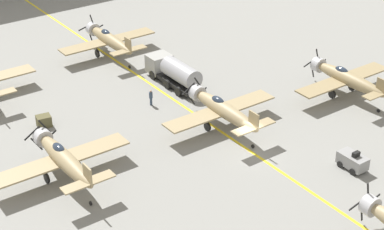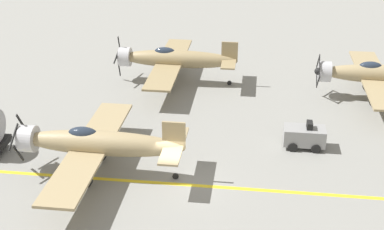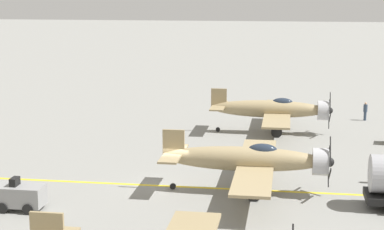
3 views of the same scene
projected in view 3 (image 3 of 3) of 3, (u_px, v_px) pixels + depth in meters
ground_plane at (171, 186)px, 38.88m from camera, size 400.00×400.00×0.00m
taxiway_stripe at (171, 186)px, 38.88m from camera, size 0.30×160.00×0.01m
airplane_mid_left at (273, 109)px, 52.68m from camera, size 12.00×9.98×3.65m
airplane_mid_center at (250, 160)px, 37.26m from camera, size 12.00×9.98×3.65m
tow_tractor at (20, 196)px, 34.62m from camera, size 1.57×2.60×1.79m
ground_crew_walking at (381, 169)px, 39.30m from camera, size 0.37×0.37×1.69m
ground_crew_inspecting at (365, 110)px, 58.11m from camera, size 0.36×0.36×1.67m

